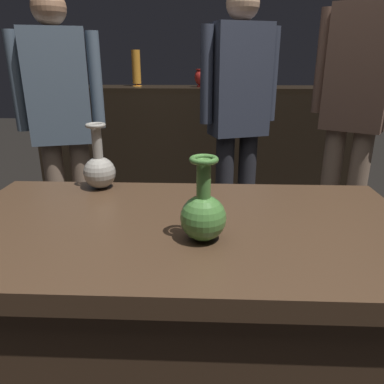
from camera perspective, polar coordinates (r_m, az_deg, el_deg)
The scene contains 12 objects.
display_plinth at distance 1.18m, azimuth -1.36°, elevation -22.53°, with size 1.20×0.64×0.80m.
back_display_shelf at distance 3.15m, azimuth 1.22°, elevation 6.87°, with size 2.60×0.40×0.99m.
vase_centerpiece at distance 0.85m, azimuth 1.75°, elevation -3.26°, with size 0.11×0.11×0.20m.
vase_tall_behind at distance 1.23m, azimuth -14.07°, elevation 3.56°, with size 0.10×0.10×0.21m.
shelf_vase_far_right at distance 3.18m, azimuth 21.28°, elevation 16.85°, with size 0.12×0.12×0.21m.
shelf_vase_center at distance 3.04m, azimuth 1.29°, elevation 17.25°, with size 0.09×0.09×0.14m.
shelf_vase_left at distance 3.18m, azimuth -8.56°, elevation 18.26°, with size 0.08×0.08×0.28m.
shelf_vase_right at distance 3.04m, azimuth 11.57°, elevation 16.84°, with size 0.11×0.11×0.10m.
shelf_vase_far_left at distance 3.19m, azimuth -18.57°, elevation 16.46°, with size 0.08×0.08×0.14m.
visitor_near_right at distance 2.27m, azimuth 23.81°, elevation 12.78°, with size 0.41×0.32×1.67m.
visitor_center_back at distance 2.22m, azimuth 7.16°, elevation 12.42°, with size 0.45×0.28×1.57m.
visitor_near_left at distance 2.21m, azimuth -19.44°, elevation 10.80°, with size 0.45×0.26×1.53m.
Camera 1 is at (0.06, -0.87, 1.20)m, focal length 34.67 mm.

